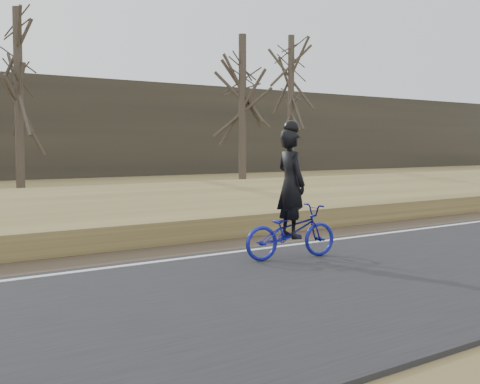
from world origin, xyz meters
TOP-DOWN VIEW (x-y plane):
  - ground at (0.00, 0.00)m, footprint 120.00×120.00m
  - road at (0.00, -2.50)m, footprint 120.00×6.00m
  - edge_line at (0.00, 0.20)m, footprint 120.00×0.12m
  - shoulder at (0.00, 1.20)m, footprint 120.00×1.60m
  - cyclist at (3.67, -0.88)m, footprint 1.79×0.90m
  - bare_tree_center at (5.91, 17.91)m, footprint 0.36×0.36m
  - bare_tree_right at (14.99, 14.75)m, footprint 0.36×0.36m
  - bare_tree_far_right at (21.56, 18.69)m, footprint 0.36×0.36m

SIDE VIEW (x-z plane):
  - ground at x=0.00m, z-range 0.00..0.00m
  - shoulder at x=0.00m, z-range 0.00..0.04m
  - road at x=0.00m, z-range 0.00..0.06m
  - edge_line at x=0.00m, z-range 0.06..0.07m
  - cyclist at x=3.67m, z-range -0.34..1.97m
  - bare_tree_right at x=14.99m, z-range 0.00..6.94m
  - bare_tree_center at x=5.91m, z-range 0.00..7.52m
  - bare_tree_far_right at x=21.56m, z-range 0.00..8.06m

